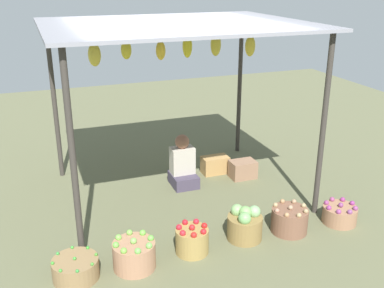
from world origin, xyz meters
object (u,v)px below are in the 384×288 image
at_px(wooden_crate_stacked_rear, 215,165).
at_px(basket_potatoes, 289,220).
at_px(basket_purple_onions, 340,214).
at_px(basket_green_apples, 134,255).
at_px(vendor_person, 183,166).
at_px(basket_green_chilies, 76,268).
at_px(wooden_crate_near_vendor, 243,169).
at_px(basket_cabbages, 245,224).
at_px(basket_red_apples, 192,240).

bearing_deg(wooden_crate_stacked_rear, basket_potatoes, -84.87).
bearing_deg(basket_purple_onions, basket_green_apples, -179.39).
bearing_deg(wooden_crate_stacked_rear, basket_purple_onions, -65.61).
distance_m(vendor_person, basket_potatoes, 1.87).
height_order(basket_green_chilies, wooden_crate_stacked_rear, wooden_crate_stacked_rear).
bearing_deg(wooden_crate_near_vendor, basket_green_chilies, -148.96).
distance_m(basket_green_chilies, wooden_crate_near_vendor, 3.17).
xyz_separation_m(basket_potatoes, wooden_crate_near_vendor, (0.16, 1.60, -0.02)).
height_order(basket_green_chilies, basket_potatoes, basket_potatoes).
bearing_deg(basket_purple_onions, basket_potatoes, 177.21).
xyz_separation_m(basket_cabbages, basket_purple_onions, (1.30, -0.08, -0.07)).
distance_m(basket_purple_onions, wooden_crate_stacked_rear, 2.14).
xyz_separation_m(basket_red_apples, wooden_crate_near_vendor, (1.43, 1.61, -0.02)).
height_order(basket_green_apples, wooden_crate_stacked_rear, basket_green_apples).
bearing_deg(wooden_crate_near_vendor, basket_potatoes, -95.69).
distance_m(vendor_person, basket_cabbages, 1.66).
bearing_deg(basket_green_apples, basket_purple_onions, 0.61).
bearing_deg(basket_green_chilies, basket_red_apples, 0.87).
relative_size(vendor_person, wooden_crate_near_vendor, 2.02).
xyz_separation_m(basket_green_chilies, basket_red_apples, (1.29, 0.02, 0.05)).
distance_m(basket_green_apples, basket_potatoes, 1.94).
xyz_separation_m(vendor_person, basket_purple_onions, (1.50, -1.72, -0.18)).
bearing_deg(basket_green_apples, wooden_crate_near_vendor, 38.41).
xyz_separation_m(basket_cabbages, wooden_crate_near_vendor, (0.74, 1.56, -0.05)).
bearing_deg(wooden_crate_near_vendor, basket_red_apples, -131.45).
height_order(basket_cabbages, basket_purple_onions, basket_cabbages).
height_order(basket_potatoes, wooden_crate_near_vendor, basket_potatoes).
height_order(basket_red_apples, basket_potatoes, same).
height_order(basket_cabbages, basket_potatoes, basket_cabbages).
height_order(basket_green_chilies, basket_cabbages, basket_cabbages).
relative_size(basket_green_apples, basket_red_apples, 1.22).
distance_m(vendor_person, basket_green_chilies, 2.47).
distance_m(basket_potatoes, wooden_crate_stacked_rear, 1.92).
relative_size(basket_green_chilies, basket_cabbages, 1.13).
xyz_separation_m(basket_potatoes, basket_purple_onions, (0.71, -0.03, -0.04)).
distance_m(basket_cabbages, wooden_crate_near_vendor, 1.73).
height_order(basket_red_apples, basket_purple_onions, basket_red_apples).
bearing_deg(wooden_crate_stacked_rear, vendor_person, -160.01).
height_order(basket_green_chilies, basket_red_apples, basket_red_apples).
distance_m(basket_green_apples, basket_cabbages, 1.36).
bearing_deg(vendor_person, basket_cabbages, -83.01).
bearing_deg(wooden_crate_near_vendor, vendor_person, 174.86).
bearing_deg(basket_green_chilies, basket_green_apples, -3.11).
height_order(basket_green_chilies, basket_green_apples, basket_green_apples).
distance_m(basket_green_chilies, basket_purple_onions, 3.27).
height_order(basket_green_apples, basket_potatoes, basket_green_apples).
relative_size(basket_potatoes, wooden_crate_near_vendor, 1.14).
distance_m(basket_green_chilies, wooden_crate_stacked_rear, 3.08).
bearing_deg(vendor_person, basket_potatoes, -65.05).
xyz_separation_m(basket_purple_onions, wooden_crate_stacked_rear, (-0.88, 1.95, 0.02)).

